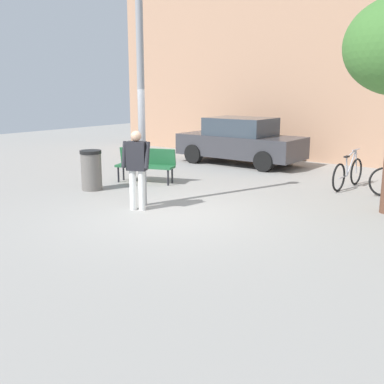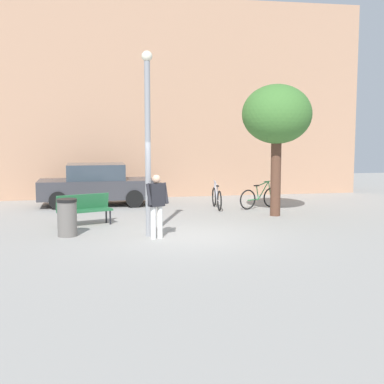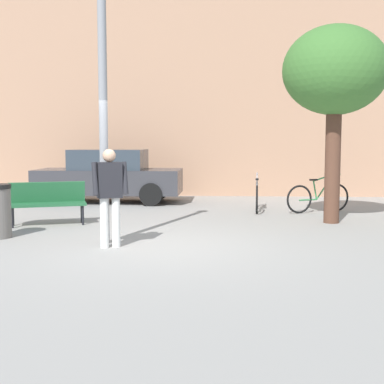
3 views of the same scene
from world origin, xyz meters
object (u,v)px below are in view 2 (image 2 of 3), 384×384
(bicycle_green, at_px, (260,198))
(bicycle_silver, at_px, (217,198))
(person_by_lamppost, at_px, (157,202))
(park_bench, at_px, (84,207))
(trash_bin, at_px, (67,217))
(parked_car_charcoal, at_px, (96,185))
(plaza_tree, at_px, (277,116))
(lamppost, at_px, (148,134))

(bicycle_green, height_order, bicycle_silver, same)
(person_by_lamppost, distance_m, park_bench, 3.00)
(bicycle_green, height_order, trash_bin, trash_bin)
(bicycle_green, xyz_separation_m, trash_bin, (-6.61, -3.88, 0.12))
(bicycle_green, distance_m, parked_car_charcoal, 6.06)
(plaza_tree, height_order, bicycle_silver, plaza_tree)
(person_by_lamppost, relative_size, parked_car_charcoal, 0.40)
(plaza_tree, bearing_deg, person_by_lamppost, -145.53)
(bicycle_silver, relative_size, parked_car_charcoal, 0.43)
(trash_bin, bearing_deg, bicycle_green, 30.39)
(plaza_tree, distance_m, bicycle_silver, 3.77)
(park_bench, bearing_deg, parked_car_charcoal, 84.22)
(plaza_tree, height_order, bicycle_green, plaza_tree)
(parked_car_charcoal, height_order, trash_bin, parked_car_charcoal)
(lamppost, bearing_deg, parked_car_charcoal, 101.70)
(trash_bin, bearing_deg, parked_car_charcoal, 81.49)
(person_by_lamppost, distance_m, plaza_tree, 5.69)
(park_bench, height_order, trash_bin, trash_bin)
(bicycle_green, bearing_deg, parked_car_charcoal, 162.08)
(bicycle_green, distance_m, bicycle_silver, 1.55)
(park_bench, distance_m, trash_bin, 1.61)
(person_by_lamppost, bearing_deg, park_bench, 128.92)
(lamppost, xyz_separation_m, person_by_lamppost, (0.17, -0.37, -1.74))
(lamppost, xyz_separation_m, park_bench, (-1.69, 1.94, -2.16))
(bicycle_silver, bearing_deg, park_bench, -151.15)
(parked_car_charcoal, relative_size, trash_bin, 4.20)
(trash_bin, bearing_deg, park_bench, 74.35)
(bicycle_green, bearing_deg, plaza_tree, -90.61)
(bicycle_silver, bearing_deg, parked_car_charcoal, 158.88)
(person_by_lamppost, xyz_separation_m, plaza_tree, (4.29, 2.95, 2.29))
(park_bench, relative_size, plaza_tree, 0.39)
(person_by_lamppost, height_order, plaza_tree, plaza_tree)
(person_by_lamppost, xyz_separation_m, parked_car_charcoal, (-1.44, 6.50, -0.19))
(plaza_tree, height_order, parked_car_charcoal, plaza_tree)
(bicycle_silver, bearing_deg, trash_bin, -141.01)
(lamppost, height_order, parked_car_charcoal, lamppost)
(bicycle_silver, relative_size, trash_bin, 1.81)
(trash_bin, bearing_deg, lamppost, -10.45)
(bicycle_silver, height_order, parked_car_charcoal, parked_car_charcoal)
(trash_bin, bearing_deg, bicycle_silver, 38.99)
(park_bench, xyz_separation_m, plaza_tree, (6.16, 0.64, 2.71))
(person_by_lamppost, distance_m, bicycle_silver, 5.63)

